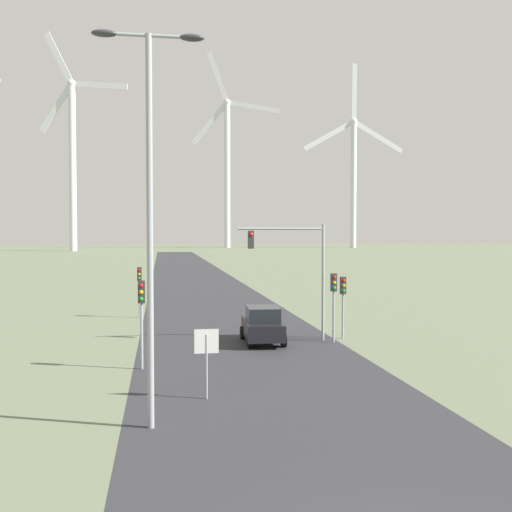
{
  "coord_description": "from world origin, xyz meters",
  "views": [
    {
      "loc": [
        -3.85,
        -8.61,
        5.5
      ],
      "look_at": [
        0.0,
        15.67,
        4.56
      ],
      "focal_mm": 42.0,
      "sensor_mm": 36.0,
      "label": 1
    }
  ],
  "objects_px": {
    "streetlamp": "(150,186)",
    "stop_sign_near": "(207,350)",
    "traffic_light_post_near_left": "(141,304)",
    "car_approaching": "(262,325)",
    "wind_turbine_left": "(72,151)",
    "traffic_light_post_mid_right": "(334,292)",
    "traffic_light_post_near_right": "(343,293)",
    "wind_turbine_center": "(227,160)",
    "wind_turbine_right": "(354,170)",
    "traffic_light_mast_overhead": "(294,258)",
    "traffic_light_post_mid_left": "(139,281)"
  },
  "relations": [
    {
      "from": "traffic_light_post_near_right",
      "to": "car_approaching",
      "type": "distance_m",
      "value": 4.62
    },
    {
      "from": "stop_sign_near",
      "to": "traffic_light_post_mid_right",
      "type": "xyz_separation_m",
      "value": [
        7.08,
        9.28,
        0.93
      ]
    },
    {
      "from": "streetlamp",
      "to": "traffic_light_post_near_right",
      "type": "distance_m",
      "value": 16.75
    },
    {
      "from": "streetlamp",
      "to": "traffic_light_mast_overhead",
      "type": "distance_m",
      "value": 14.72
    },
    {
      "from": "traffic_light_post_mid_left",
      "to": "traffic_light_post_mid_right",
      "type": "bearing_deg",
      "value": -46.49
    },
    {
      "from": "streetlamp",
      "to": "traffic_light_post_near_right",
      "type": "relative_size",
      "value": 3.42
    },
    {
      "from": "stop_sign_near",
      "to": "traffic_light_post_near_left",
      "type": "bearing_deg",
      "value": 115.46
    },
    {
      "from": "car_approaching",
      "to": "traffic_light_post_mid_right",
      "type": "bearing_deg",
      "value": -6.64
    },
    {
      "from": "traffic_light_post_near_left",
      "to": "wind_turbine_left",
      "type": "height_order",
      "value": "wind_turbine_left"
    },
    {
      "from": "stop_sign_near",
      "to": "traffic_light_post_near_left",
      "type": "height_order",
      "value": "traffic_light_post_near_left"
    },
    {
      "from": "traffic_light_post_mid_right",
      "to": "car_approaching",
      "type": "distance_m",
      "value": 3.94
    },
    {
      "from": "streetlamp",
      "to": "stop_sign_near",
      "type": "relative_size",
      "value": 4.74
    },
    {
      "from": "traffic_light_post_near_right",
      "to": "wind_turbine_right",
      "type": "height_order",
      "value": "wind_turbine_right"
    },
    {
      "from": "streetlamp",
      "to": "car_approaching",
      "type": "xyz_separation_m",
      "value": [
        5.3,
        12.41,
        -5.9
      ]
    },
    {
      "from": "car_approaching",
      "to": "wind_turbine_right",
      "type": "bearing_deg",
      "value": 70.47
    },
    {
      "from": "traffic_light_post_near_left",
      "to": "wind_turbine_center",
      "type": "relative_size",
      "value": 0.05
    },
    {
      "from": "stop_sign_near",
      "to": "traffic_light_post_near_left",
      "type": "relative_size",
      "value": 0.65
    },
    {
      "from": "streetlamp",
      "to": "car_approaching",
      "type": "bearing_deg",
      "value": 66.88
    },
    {
      "from": "traffic_light_post_mid_left",
      "to": "wind_turbine_right",
      "type": "height_order",
      "value": "wind_turbine_right"
    },
    {
      "from": "streetlamp",
      "to": "stop_sign_near",
      "type": "distance_m",
      "value": 6.12
    },
    {
      "from": "traffic_light_mast_overhead",
      "to": "wind_turbine_left",
      "type": "xyz_separation_m",
      "value": [
        -33.57,
        162.41,
        26.62
      ]
    },
    {
      "from": "streetlamp",
      "to": "wind_turbine_left",
      "type": "xyz_separation_m",
      "value": [
        -26.61,
        175.13,
        24.06
      ]
    },
    {
      "from": "traffic_light_post_mid_right",
      "to": "wind_turbine_right",
      "type": "xyz_separation_m",
      "value": [
        62.64,
        187.06,
        26.72
      ]
    },
    {
      "from": "traffic_light_post_near_left",
      "to": "wind_turbine_right",
      "type": "xyz_separation_m",
      "value": [
        71.98,
        191.59,
        26.65
      ]
    },
    {
      "from": "traffic_light_post_near_left",
      "to": "traffic_light_mast_overhead",
      "type": "bearing_deg",
      "value": 35.22
    },
    {
      "from": "traffic_light_post_mid_right",
      "to": "traffic_light_post_near_right",
      "type": "bearing_deg",
      "value": 50.81
    },
    {
      "from": "traffic_light_post_near_right",
      "to": "wind_turbine_center",
      "type": "relative_size",
      "value": 0.04
    },
    {
      "from": "traffic_light_post_near_right",
      "to": "wind_turbine_center",
      "type": "bearing_deg",
      "value": 85.52
    },
    {
      "from": "traffic_light_post_mid_left",
      "to": "streetlamp",
      "type": "bearing_deg",
      "value": -87.19
    },
    {
      "from": "streetlamp",
      "to": "traffic_light_post_near_right",
      "type": "bearing_deg",
      "value": 53.35
    },
    {
      "from": "traffic_light_post_mid_right",
      "to": "wind_turbine_center",
      "type": "height_order",
      "value": "wind_turbine_center"
    },
    {
      "from": "traffic_light_post_near_right",
      "to": "traffic_light_post_mid_left",
      "type": "height_order",
      "value": "traffic_light_post_mid_left"
    },
    {
      "from": "wind_turbine_left",
      "to": "wind_turbine_center",
      "type": "xyz_separation_m",
      "value": [
        51.41,
        31.01,
        1.85
      ]
    },
    {
      "from": "stop_sign_near",
      "to": "wind_turbine_right",
      "type": "bearing_deg",
      "value": 70.45
    },
    {
      "from": "stop_sign_near",
      "to": "streetlamp",
      "type": "bearing_deg",
      "value": -123.16
    },
    {
      "from": "traffic_light_post_mid_right",
      "to": "car_approaching",
      "type": "xyz_separation_m",
      "value": [
        -3.56,
        0.41,
        -1.64
      ]
    },
    {
      "from": "traffic_light_post_near_left",
      "to": "wind_turbine_right",
      "type": "bearing_deg",
      "value": 69.41
    },
    {
      "from": "traffic_light_mast_overhead",
      "to": "traffic_light_post_mid_right",
      "type": "bearing_deg",
      "value": -20.86
    },
    {
      "from": "traffic_light_post_near_left",
      "to": "wind_turbine_right",
      "type": "distance_m",
      "value": 206.4
    },
    {
      "from": "streetlamp",
      "to": "wind_turbine_left",
      "type": "height_order",
      "value": "wind_turbine_left"
    },
    {
      "from": "traffic_light_post_mid_right",
      "to": "wind_turbine_center",
      "type": "xyz_separation_m",
      "value": [
        15.94,
        194.14,
        30.16
      ]
    },
    {
      "from": "streetlamp",
      "to": "traffic_light_mast_overhead",
      "type": "xyz_separation_m",
      "value": [
        6.96,
        12.72,
        -2.56
      ]
    },
    {
      "from": "streetlamp",
      "to": "car_approaching",
      "type": "relative_size",
      "value": 2.63
    },
    {
      "from": "traffic_light_post_mid_left",
      "to": "wind_turbine_center",
      "type": "relative_size",
      "value": 0.05
    },
    {
      "from": "wind_turbine_right",
      "to": "car_approaching",
      "type": "bearing_deg",
      "value": -109.53
    },
    {
      "from": "traffic_light_mast_overhead",
      "to": "wind_turbine_left",
      "type": "height_order",
      "value": "wind_turbine_left"
    },
    {
      "from": "traffic_light_mast_overhead",
      "to": "wind_turbine_left",
      "type": "distance_m",
      "value": 167.97
    },
    {
      "from": "traffic_light_post_near_right",
      "to": "wind_turbine_left",
      "type": "distance_m",
      "value": 168.6
    },
    {
      "from": "car_approaching",
      "to": "wind_turbine_left",
      "type": "xyz_separation_m",
      "value": [
        -31.91,
        162.72,
        29.96
      ]
    },
    {
      "from": "stop_sign_near",
      "to": "traffic_light_post_near_left",
      "type": "distance_m",
      "value": 5.35
    }
  ]
}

